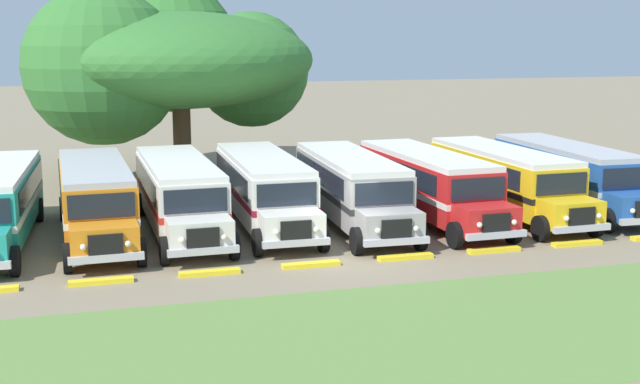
{
  "coord_description": "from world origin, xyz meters",
  "views": [
    {
      "loc": [
        -8.87,
        -26.47,
        7.66
      ],
      "look_at": [
        0.0,
        4.03,
        1.6
      ],
      "focal_mm": 46.0,
      "sensor_mm": 36.0,
      "label": 1
    }
  ],
  "objects_px": {
    "parked_bus_slot_4": "(351,186)",
    "parked_bus_slot_5": "(428,182)",
    "parked_bus_slot_1": "(95,196)",
    "parked_bus_slot_2": "(179,192)",
    "parked_bus_slot_7": "(569,173)",
    "parked_bus_slot_6": "(504,178)",
    "broad_shade_tree": "(171,59)",
    "parked_bus_slot_3": "(264,187)"
  },
  "relations": [
    {
      "from": "parked_bus_slot_4",
      "to": "parked_bus_slot_6",
      "type": "bearing_deg",
      "value": 91.77
    },
    {
      "from": "parked_bus_slot_1",
      "to": "parked_bus_slot_2",
      "type": "distance_m",
      "value": 3.22
    },
    {
      "from": "parked_bus_slot_2",
      "to": "parked_bus_slot_1",
      "type": "bearing_deg",
      "value": -90.82
    },
    {
      "from": "parked_bus_slot_4",
      "to": "parked_bus_slot_5",
      "type": "height_order",
      "value": "same"
    },
    {
      "from": "parked_bus_slot_2",
      "to": "parked_bus_slot_7",
      "type": "bearing_deg",
      "value": 88.25
    },
    {
      "from": "parked_bus_slot_7",
      "to": "parked_bus_slot_6",
      "type": "bearing_deg",
      "value": -81.49
    },
    {
      "from": "parked_bus_slot_7",
      "to": "broad_shade_tree",
      "type": "bearing_deg",
      "value": -125.84
    },
    {
      "from": "parked_bus_slot_7",
      "to": "broad_shade_tree",
      "type": "height_order",
      "value": "broad_shade_tree"
    },
    {
      "from": "parked_bus_slot_5",
      "to": "parked_bus_slot_7",
      "type": "distance_m",
      "value": 7.11
    },
    {
      "from": "parked_bus_slot_5",
      "to": "parked_bus_slot_7",
      "type": "bearing_deg",
      "value": 92.23
    },
    {
      "from": "parked_bus_slot_4",
      "to": "parked_bus_slot_7",
      "type": "height_order",
      "value": "same"
    },
    {
      "from": "parked_bus_slot_1",
      "to": "parked_bus_slot_6",
      "type": "xyz_separation_m",
      "value": [
        17.21,
        -0.64,
        0.0
      ]
    },
    {
      "from": "parked_bus_slot_1",
      "to": "parked_bus_slot_4",
      "type": "relative_size",
      "value": 1.0
    },
    {
      "from": "parked_bus_slot_2",
      "to": "parked_bus_slot_5",
      "type": "distance_m",
      "value": 10.4
    },
    {
      "from": "parked_bus_slot_1",
      "to": "broad_shade_tree",
      "type": "relative_size",
      "value": 0.7
    },
    {
      "from": "parked_bus_slot_2",
      "to": "parked_bus_slot_6",
      "type": "bearing_deg",
      "value": 86.35
    },
    {
      "from": "parked_bus_slot_3",
      "to": "parked_bus_slot_4",
      "type": "bearing_deg",
      "value": 78.59
    },
    {
      "from": "parked_bus_slot_1",
      "to": "parked_bus_slot_4",
      "type": "height_order",
      "value": "same"
    },
    {
      "from": "broad_shade_tree",
      "to": "parked_bus_slot_2",
      "type": "bearing_deg",
      "value": -95.24
    },
    {
      "from": "parked_bus_slot_2",
      "to": "broad_shade_tree",
      "type": "bearing_deg",
      "value": 173.78
    },
    {
      "from": "parked_bus_slot_4",
      "to": "parked_bus_slot_1",
      "type": "bearing_deg",
      "value": -90.97
    },
    {
      "from": "parked_bus_slot_6",
      "to": "broad_shade_tree",
      "type": "height_order",
      "value": "broad_shade_tree"
    },
    {
      "from": "parked_bus_slot_7",
      "to": "parked_bus_slot_3",
      "type": "bearing_deg",
      "value": -90.08
    },
    {
      "from": "parked_bus_slot_1",
      "to": "parked_bus_slot_5",
      "type": "xyz_separation_m",
      "value": [
        13.6,
        -0.7,
        0.0
      ]
    },
    {
      "from": "parked_bus_slot_2",
      "to": "parked_bus_slot_3",
      "type": "bearing_deg",
      "value": 92.3
    },
    {
      "from": "parked_bus_slot_1",
      "to": "parked_bus_slot_3",
      "type": "distance_m",
      "value": 6.69
    },
    {
      "from": "parked_bus_slot_5",
      "to": "parked_bus_slot_6",
      "type": "xyz_separation_m",
      "value": [
        3.61,
        0.06,
        0.0
      ]
    },
    {
      "from": "parked_bus_slot_7",
      "to": "parked_bus_slot_1",
      "type": "bearing_deg",
      "value": -88.93
    },
    {
      "from": "parked_bus_slot_2",
      "to": "parked_bus_slot_7",
      "type": "relative_size",
      "value": 1.0
    },
    {
      "from": "parked_bus_slot_4",
      "to": "parked_bus_slot_5",
      "type": "distance_m",
      "value": 3.4
    },
    {
      "from": "parked_bus_slot_2",
      "to": "parked_bus_slot_6",
      "type": "distance_m",
      "value": 14.01
    },
    {
      "from": "parked_bus_slot_1",
      "to": "parked_bus_slot_2",
      "type": "relative_size",
      "value": 1.0
    },
    {
      "from": "parked_bus_slot_6",
      "to": "parked_bus_slot_1",
      "type": "bearing_deg",
      "value": -93.29
    },
    {
      "from": "parked_bus_slot_3",
      "to": "parked_bus_slot_7",
      "type": "bearing_deg",
      "value": 89.44
    },
    {
      "from": "parked_bus_slot_1",
      "to": "parked_bus_slot_7",
      "type": "relative_size",
      "value": 1.0
    },
    {
      "from": "parked_bus_slot_4",
      "to": "parked_bus_slot_7",
      "type": "xyz_separation_m",
      "value": [
        10.49,
        0.35,
        0.0
      ]
    },
    {
      "from": "parked_bus_slot_1",
      "to": "parked_bus_slot_7",
      "type": "height_order",
      "value": "same"
    },
    {
      "from": "broad_shade_tree",
      "to": "parked_bus_slot_7",
      "type": "bearing_deg",
      "value": -37.53
    },
    {
      "from": "parked_bus_slot_1",
      "to": "parked_bus_slot_5",
      "type": "distance_m",
      "value": 13.62
    },
    {
      "from": "parked_bus_slot_2",
      "to": "parked_bus_slot_3",
      "type": "xyz_separation_m",
      "value": [
        3.47,
        0.2,
        0.0
      ]
    },
    {
      "from": "parked_bus_slot_1",
      "to": "broad_shade_tree",
      "type": "height_order",
      "value": "broad_shade_tree"
    },
    {
      "from": "parked_bus_slot_3",
      "to": "parked_bus_slot_7",
      "type": "xyz_separation_m",
      "value": [
        14.01,
        -0.43,
        0.0
      ]
    }
  ]
}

